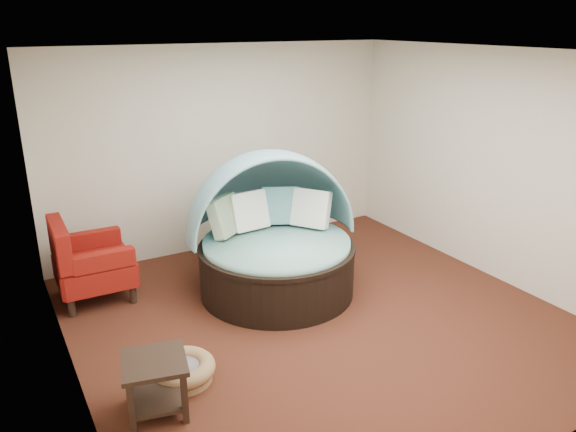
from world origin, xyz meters
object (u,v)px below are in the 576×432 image
side_table (155,378)px  pet_basket (183,370)px  red_armchair (88,263)px  canopy_daybed (274,228)px

side_table → pet_basket: bearing=42.9°
pet_basket → red_armchair: 2.11m
pet_basket → red_armchair: red_armchair is taller
red_armchair → side_table: 2.35m
pet_basket → red_armchair: (-0.39, 2.04, 0.35)m
canopy_daybed → pet_basket: 2.12m
pet_basket → side_table: side_table is taller
canopy_daybed → red_armchair: 2.17m
red_armchair → pet_basket: bearing=-78.3°
canopy_daybed → side_table: bearing=-131.3°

